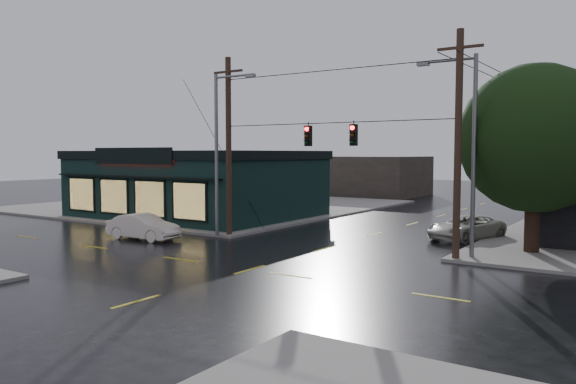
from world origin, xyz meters
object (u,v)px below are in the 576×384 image
Objects in this scene: corner_tree at (535,139)px; suv_silver at (466,227)px; utility_pole_ne at (456,261)px; sedan_cream at (143,227)px; utility_pole_nw at (229,237)px.

corner_tree is 6.85m from suv_silver.
utility_pole_ne reaches higher than sedan_cream.
utility_pole_nw is 2.36× the size of sedan_cream.
corner_tree is 0.87× the size of utility_pole_nw.
utility_pole_nw is 2.09× the size of suv_silver.
corner_tree reaches higher than utility_pole_nw.
suv_silver is at bearing 143.47° from corner_tree.
utility_pole_nw and utility_pole_ne have the same top height.
corner_tree is at bearing -14.88° from suv_silver.
corner_tree is at bearing 13.18° from utility_pole_nw.
utility_pole_ne is (13.00, 0.00, 0.00)m from utility_pole_nw.
corner_tree is 20.63m from sedan_cream.
sedan_cream reaches higher than suv_silver.
suv_silver is (-1.47, 6.54, 0.67)m from utility_pole_ne.
utility_pole_ne is 16.70m from sedan_cream.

